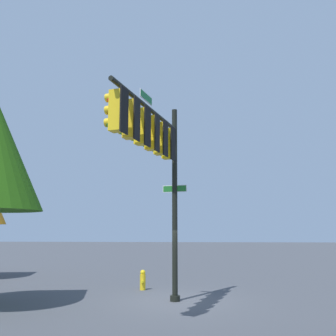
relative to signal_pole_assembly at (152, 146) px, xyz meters
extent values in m
plane|color=#41444A|center=(-2.14, 0.62, -5.21)|extent=(120.00, 120.00, 0.00)
cylinder|color=black|center=(-2.14, 0.62, -1.65)|extent=(0.20, 0.20, 7.12)
cylinder|color=black|center=(-2.14, 0.62, -5.11)|extent=(0.36, 0.36, 0.20)
cylinder|color=black|center=(0.36, -0.07, 1.13)|extent=(5.04, 1.51, 0.14)
cylinder|color=black|center=(-1.01, 0.31, 0.63)|extent=(2.30, 0.70, 1.07)
cube|color=yellow|center=(-1.37, 0.41, 0.38)|extent=(0.41, 0.43, 1.10)
cube|color=black|center=(-1.32, 0.60, 0.38)|extent=(0.43, 0.16, 1.22)
sphere|color=#FF2018|center=(-1.43, 0.21, 0.72)|extent=(0.22, 0.22, 0.22)
cylinder|color=yellow|center=(-1.44, 0.16, 0.77)|extent=(0.26, 0.20, 0.23)
sphere|color=#855607|center=(-1.43, 0.21, 0.38)|extent=(0.22, 0.22, 0.22)
cylinder|color=yellow|center=(-1.44, 0.16, 0.43)|extent=(0.26, 0.20, 0.23)
sphere|color=#0B621E|center=(-1.43, 0.21, 0.04)|extent=(0.22, 0.22, 0.22)
cylinder|color=yellow|center=(-1.44, 0.16, 0.09)|extent=(0.26, 0.20, 0.23)
cube|color=gold|center=(-0.60, 0.19, 0.38)|extent=(0.41, 0.43, 1.10)
cube|color=black|center=(-0.55, 0.39, 0.38)|extent=(0.43, 0.16, 1.22)
sphere|color=#FF2018|center=(-0.66, 0.00, 0.72)|extent=(0.22, 0.22, 0.22)
cylinder|color=gold|center=(-0.67, -0.06, 0.77)|extent=(0.26, 0.20, 0.23)
sphere|color=#855607|center=(-0.66, 0.00, 0.38)|extent=(0.22, 0.22, 0.22)
cylinder|color=gold|center=(-0.67, -0.06, 0.43)|extent=(0.26, 0.20, 0.23)
sphere|color=#0B621E|center=(-0.66, 0.00, 0.04)|extent=(0.22, 0.22, 0.22)
cylinder|color=gold|center=(-0.67, -0.06, 0.09)|extent=(0.26, 0.20, 0.23)
cube|color=yellow|center=(0.17, -0.02, 0.38)|extent=(0.39, 0.42, 1.10)
cube|color=black|center=(0.22, 0.18, 0.38)|extent=(0.44, 0.14, 1.22)
sphere|color=#FF2018|center=(0.12, -0.21, 0.72)|extent=(0.22, 0.22, 0.22)
cylinder|color=yellow|center=(0.11, -0.27, 0.77)|extent=(0.26, 0.19, 0.23)
sphere|color=#855607|center=(0.12, -0.21, 0.38)|extent=(0.22, 0.22, 0.22)
cylinder|color=yellow|center=(0.11, -0.27, 0.43)|extent=(0.26, 0.19, 0.23)
sphere|color=#0B621E|center=(0.12, -0.21, 0.04)|extent=(0.22, 0.22, 0.22)
cylinder|color=yellow|center=(0.11, -0.27, 0.09)|extent=(0.26, 0.19, 0.23)
cube|color=yellow|center=(0.94, -0.23, 0.38)|extent=(0.41, 0.44, 1.10)
cube|color=black|center=(1.00, -0.04, 0.38)|extent=(0.43, 0.16, 1.22)
sphere|color=#FF2018|center=(0.88, -0.42, 0.72)|extent=(0.22, 0.22, 0.22)
cylinder|color=yellow|center=(0.87, -0.48, 0.77)|extent=(0.26, 0.20, 0.23)
sphere|color=#855607|center=(0.88, -0.42, 0.38)|extent=(0.22, 0.22, 0.22)
cylinder|color=yellow|center=(0.87, -0.48, 0.43)|extent=(0.26, 0.20, 0.23)
sphere|color=#0B621E|center=(0.88, -0.42, 0.04)|extent=(0.22, 0.22, 0.22)
cylinder|color=yellow|center=(0.87, -0.48, 0.09)|extent=(0.26, 0.20, 0.23)
cube|color=gold|center=(1.71, -0.44, 0.38)|extent=(0.39, 0.42, 1.10)
cube|color=black|center=(1.75, -0.24, 0.38)|extent=(0.44, 0.14, 1.22)
sphere|color=#FF2018|center=(1.67, -0.63, 0.72)|extent=(0.22, 0.22, 0.22)
cylinder|color=gold|center=(1.65, -0.69, 0.77)|extent=(0.26, 0.19, 0.23)
sphere|color=#855607|center=(1.67, -0.63, 0.38)|extent=(0.22, 0.22, 0.22)
cylinder|color=gold|center=(1.65, -0.69, 0.43)|extent=(0.26, 0.19, 0.23)
sphere|color=#0B621E|center=(1.67, -0.63, 0.04)|extent=(0.22, 0.22, 0.22)
cylinder|color=gold|center=(1.65, -0.69, 0.09)|extent=(0.26, 0.19, 0.23)
cube|color=yellow|center=(2.48, -0.65, 0.38)|extent=(0.40, 0.43, 1.10)
cube|color=black|center=(2.53, -0.46, 0.38)|extent=(0.43, 0.16, 1.22)
sphere|color=#FF2018|center=(2.43, -0.84, 0.72)|extent=(0.22, 0.22, 0.22)
cylinder|color=yellow|center=(2.41, -0.90, 0.77)|extent=(0.26, 0.20, 0.23)
sphere|color=#855607|center=(2.43, -0.84, 0.38)|extent=(0.22, 0.22, 0.22)
cylinder|color=yellow|center=(2.41, -0.90, 0.43)|extent=(0.26, 0.20, 0.23)
sphere|color=#0B621E|center=(2.43, -0.84, 0.04)|extent=(0.22, 0.22, 0.22)
cylinder|color=yellow|center=(2.41, -0.90, 0.09)|extent=(0.26, 0.20, 0.23)
cube|color=white|center=(0.61, -0.14, 1.43)|extent=(0.91, 0.27, 0.26)
cube|color=#136E30|center=(0.61, -0.14, 1.43)|extent=(0.88, 0.27, 0.22)
cube|color=white|center=(-2.14, 0.62, -1.17)|extent=(0.27, 0.91, 0.26)
cube|color=#1E6826|center=(-2.14, 0.62, -1.17)|extent=(0.27, 0.88, 0.22)
cylinder|color=gold|center=(-4.50, -0.87, -4.88)|extent=(0.24, 0.24, 0.65)
sphere|color=yellow|center=(-4.50, -0.87, -4.49)|extent=(0.22, 0.22, 0.22)
cylinder|color=yellow|center=(-4.35, -0.87, -4.85)|extent=(0.12, 0.10, 0.10)
camera|label=1|loc=(11.62, 1.30, -2.66)|focal=39.44mm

